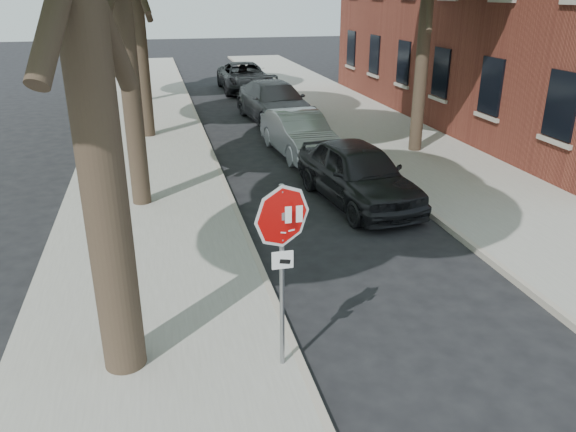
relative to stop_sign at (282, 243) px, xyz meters
name	(u,v)px	position (x,y,z in m)	size (l,w,h in m)	color
ground	(330,363)	(0.70, 0.03, -1.95)	(120.00, 120.00, 0.00)	black
sidewalk_left	(146,151)	(-1.80, 12.03, -1.89)	(4.00, 55.00, 0.12)	gray
sidewalk_right	(390,137)	(6.70, 12.03, -1.89)	(4.00, 55.00, 0.12)	gray
curb_left	(209,147)	(0.25, 12.03, -1.88)	(0.12, 55.00, 0.13)	#9E9384
curb_right	(335,140)	(4.65, 12.03, -1.88)	(0.12, 55.00, 0.13)	#9E9384
stop_sign	(282,243)	(0.00, 0.00, 0.00)	(0.76, 0.34, 2.61)	gray
car_a	(358,173)	(3.30, 6.12, -1.19)	(1.78, 4.43, 1.51)	black
car_b	(299,133)	(3.00, 10.73, -1.26)	(1.46, 4.18, 1.38)	#A4A6AC
car_c	(275,102)	(3.30, 15.77, -1.18)	(2.16, 5.31, 1.54)	#46464B
car_d	(244,77)	(3.30, 23.32, -1.22)	(2.42, 5.24, 1.46)	black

